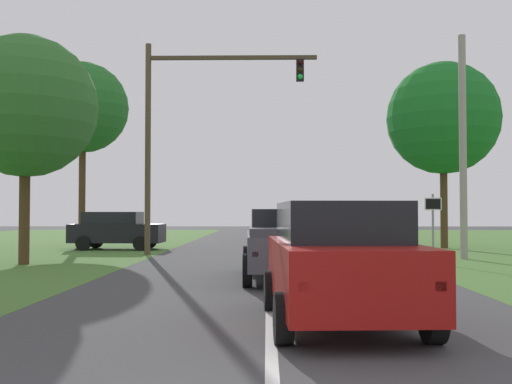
{
  "coord_description": "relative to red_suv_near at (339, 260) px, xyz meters",
  "views": [
    {
      "loc": [
        -0.06,
        -4.38,
        1.8
      ],
      "look_at": [
        -0.46,
        18.53,
        2.54
      ],
      "focal_mm": 43.25,
      "sensor_mm": 36.0,
      "label": 1
    }
  ],
  "objects": [
    {
      "name": "red_suv_near",
      "position": [
        0.0,
        0.0,
        0.0
      ],
      "size": [
        2.47,
        4.81,
        1.96
      ],
      "color": "#9E1411",
      "rests_on": "ground_plane"
    },
    {
      "name": "keep_moving_sign",
      "position": [
        4.65,
        11.69,
        0.53
      ],
      "size": [
        0.6,
        0.09,
        2.43
      ],
      "color": "gray",
      "rests_on": "ground_plane"
    },
    {
      "name": "extra_tree_1",
      "position": [
        -11.09,
        22.92,
        6.38
      ],
      "size": [
        4.88,
        4.88,
        9.88
      ],
      "color": "#4C351E",
      "rests_on": "ground_plane"
    },
    {
      "name": "oak_tree_right",
      "position": [
        7.64,
        20.76,
        5.44
      ],
      "size": [
        5.58,
        5.58,
        9.26
      ],
      "color": "#4C351E",
      "rests_on": "ground_plane"
    },
    {
      "name": "traffic_light",
      "position": [
        -4.47,
        15.72,
        4.74
      ],
      "size": [
        7.22,
        0.4,
        8.89
      ],
      "color": "brown",
      "rests_on": "ground_plane"
    },
    {
      "name": "utility_pole_right",
      "position": [
        6.35,
        13.69,
        3.28
      ],
      "size": [
        0.28,
        0.28,
        8.61
      ],
      "primitive_type": "cylinder",
      "color": "#9E998E",
      "rests_on": "ground_plane"
    },
    {
      "name": "ground_plane",
      "position": [
        -1.11,
        6.52,
        -1.03
      ],
      "size": [
        120.0,
        120.0,
        0.0
      ],
      "primitive_type": "plane",
      "color": "#424244"
    },
    {
      "name": "pickup_truck_lead",
      "position": [
        -0.72,
        6.32,
        -0.07
      ],
      "size": [
        2.29,
        5.41,
        1.87
      ],
      "color": "#4C515B",
      "rests_on": "ground_plane"
    },
    {
      "name": "extra_tree_2",
      "position": [
        -9.48,
        11.01,
        4.4
      ],
      "size": [
        4.9,
        4.9,
        7.89
      ],
      "color": "#4C351E",
      "rests_on": "ground_plane"
    },
    {
      "name": "crossing_suv_far",
      "position": [
        -8.36,
        19.42,
        -0.08
      ],
      "size": [
        4.39,
        2.26,
        1.8
      ],
      "color": "black",
      "rests_on": "ground_plane"
    }
  ]
}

